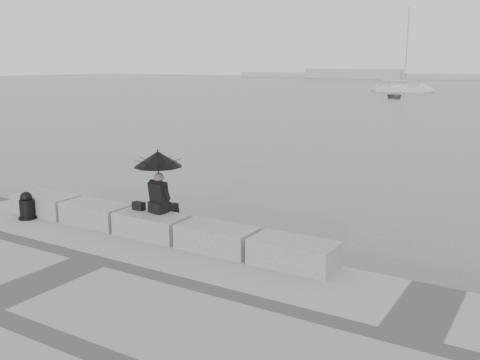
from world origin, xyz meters
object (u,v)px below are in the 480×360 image
Objects in this scene: seated_person at (158,168)px; mooring_bollard at (27,207)px; dinghy at (395,96)px; sailboat_left at (401,88)px.

seated_person is 3.77m from mooring_bollard.
seated_person is at bearing 12.11° from mooring_bollard.
mooring_bollard reaches higher than dinghy.
dinghy is at bearing -76.16° from sailboat_left.
seated_person is at bearing -77.21° from sailboat_left.
sailboat_left is at bearing 108.43° from seated_person.
sailboat_left is at bearing 64.44° from dinghy.
mooring_bollard is 0.20× the size of dinghy.
mooring_bollard is 61.42m from dinghy.
sailboat_left is 16.57m from dinghy.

